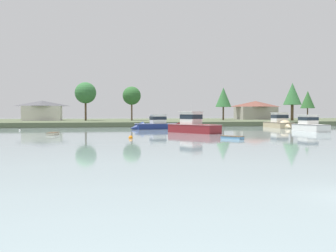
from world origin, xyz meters
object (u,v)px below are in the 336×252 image
cruiser_maroon (190,128)px  dinghy_cream (53,134)px  mooring_buoy_orange (131,138)px  cruiser_navy (154,126)px  mooring_buoy_white (20,130)px  cruiser_white (307,127)px  dinghy_skyblue (232,138)px  cruiser_sand (280,124)px

cruiser_maroon → dinghy_cream: 20.40m
dinghy_cream → mooring_buoy_orange: mooring_buoy_orange is taller
cruiser_navy → dinghy_cream: 23.58m
cruiser_navy → mooring_buoy_white: size_ratio=26.77×
cruiser_white → dinghy_skyblue: 26.43m
cruiser_navy → cruiser_sand: size_ratio=0.97×
cruiser_sand → dinghy_cream: bearing=-158.0°
cruiser_maroon → cruiser_navy: cruiser_maroon is taller
cruiser_navy → cruiser_sand: bearing=2.9°
cruiser_maroon → cruiser_navy: size_ratio=0.97×
cruiser_white → dinghy_skyblue: size_ratio=3.04×
mooring_buoy_white → cruiser_navy: bearing=2.9°
cruiser_navy → cruiser_white: size_ratio=1.19×
cruiser_maroon → mooring_buoy_orange: 15.47m
cruiser_maroon → mooring_buoy_orange: size_ratio=17.62×
mooring_buoy_orange → cruiser_navy: bearing=74.5°
dinghy_cream → dinghy_skyblue: bearing=-31.1°
cruiser_white → dinghy_cream: size_ratio=3.08×
cruiser_navy → dinghy_skyblue: 29.63m
cruiser_navy → dinghy_skyblue: bearing=-81.3°
cruiser_navy → mooring_buoy_orange: (-7.08, -25.60, -0.52)m
cruiser_navy → dinghy_cream: size_ratio=3.67×
cruiser_maroon → dinghy_skyblue: (1.17, -15.13, -0.59)m
dinghy_skyblue → mooring_buoy_orange: 12.12m
dinghy_skyblue → dinghy_cream: size_ratio=1.01×
dinghy_cream → cruiser_navy: bearing=43.9°
cruiser_maroon → cruiser_sand: (23.71, 15.52, 0.01)m
cruiser_sand → mooring_buoy_orange: 43.47m
dinghy_skyblue → mooring_buoy_white: dinghy_skyblue is taller
cruiser_maroon → cruiser_white: cruiser_maroon is taller
cruiser_maroon → mooring_buoy_white: (-27.32, 12.93, -0.66)m
mooring_buoy_white → dinghy_cream: bearing=-65.0°
cruiser_white → mooring_buoy_orange: cruiser_white is taller
mooring_buoy_white → dinghy_skyblue: bearing=-44.6°
dinghy_skyblue → mooring_buoy_orange: bearing=162.3°
dinghy_cream → mooring_buoy_orange: size_ratio=4.96×
cruiser_sand → dinghy_skyblue: bearing=-126.3°
cruiser_navy → cruiser_white: (24.73, -12.32, 0.05)m
dinghy_skyblue → cruiser_navy: bearing=98.7°
mooring_buoy_orange → mooring_buoy_white: bearing=124.8°
cruiser_sand → cruiser_navy: bearing=-177.1°
cruiser_maroon → cruiser_sand: bearing=33.2°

